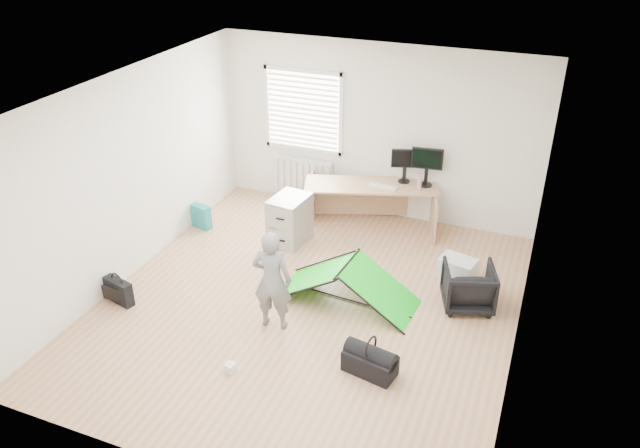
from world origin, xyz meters
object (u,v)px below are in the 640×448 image
at_px(storage_crate, 457,268).
at_px(laptop_bag, 119,291).
at_px(office_chair, 468,287).
at_px(kite, 347,282).
at_px(desk, 370,205).
at_px(thermos, 420,182).
at_px(duffel_bag, 370,363).
at_px(person, 272,280).
at_px(monitor_left, 405,170).
at_px(monitor_right, 426,172).
at_px(filing_cabinet, 290,220).

relative_size(storage_crate, laptop_bag, 1.10).
relative_size(office_chair, kite, 0.35).
bearing_deg(laptop_bag, desk, 68.41).
distance_m(thermos, duffel_bag, 3.40).
bearing_deg(person, thermos, -117.21).
bearing_deg(monitor_left, duffel_bag, -99.14).
height_order(kite, storage_crate, kite).
xyz_separation_m(desk, duffel_bag, (1.02, -3.21, -0.22)).
distance_m(storage_crate, laptop_bag, 4.42).
distance_m(desk, storage_crate, 1.83).
relative_size(desk, office_chair, 3.21).
bearing_deg(office_chair, duffel_bag, 46.39).
height_order(monitor_left, laptop_bag, monitor_left).
relative_size(office_chair, person, 0.49).
bearing_deg(thermos, office_chair, -57.84).
bearing_deg(storage_crate, laptop_bag, -150.60).
bearing_deg(office_chair, storage_crate, -87.73).
xyz_separation_m(thermos, laptop_bag, (-3.02, -3.24, -0.64)).
relative_size(thermos, storage_crate, 0.50).
bearing_deg(storage_crate, thermos, 127.74).
bearing_deg(monitor_right, thermos, -117.74).
bearing_deg(person, filing_cabinet, -79.95).
xyz_separation_m(monitor_left, office_chair, (1.35, -1.86, -0.59)).
height_order(desk, laptop_bag, desk).
bearing_deg(person, monitor_left, -111.60).
bearing_deg(storage_crate, kite, -138.00).
bearing_deg(laptop_bag, filing_cabinet, 72.67).
bearing_deg(laptop_bag, duffel_bag, 13.52).
distance_m(desk, laptop_bag, 3.90).
relative_size(kite, storage_crate, 3.75).
relative_size(filing_cabinet, monitor_left, 1.75).
xyz_separation_m(desk, person, (-0.30, -2.84, 0.30)).
distance_m(monitor_right, person, 3.29).
relative_size(monitor_right, laptop_bag, 1.08).
height_order(thermos, duffel_bag, thermos).
height_order(filing_cabinet, laptop_bag, filing_cabinet).
xyz_separation_m(monitor_right, person, (-1.06, -3.10, -0.26)).
xyz_separation_m(office_chair, person, (-2.08, -1.24, 0.36)).
height_order(filing_cabinet, kite, filing_cabinet).
xyz_separation_m(office_chair, storage_crate, (-0.24, 0.63, -0.15)).
height_order(monitor_right, duffel_bag, monitor_right).
distance_m(thermos, kite, 2.25).
bearing_deg(person, kite, -137.16).
height_order(thermos, office_chair, thermos).
bearing_deg(thermos, laptop_bag, -132.94).
distance_m(monitor_left, kite, 2.39).
bearing_deg(filing_cabinet, person, -65.13).
height_order(office_chair, kite, office_chair).
height_order(monitor_left, thermos, monitor_left).
bearing_deg(person, office_chair, -157.42).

